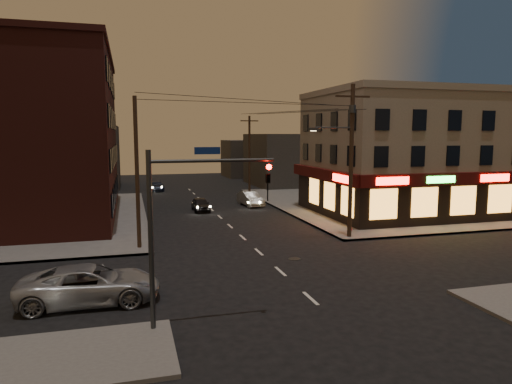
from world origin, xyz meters
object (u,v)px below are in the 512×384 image
object	(u,v)px
sedan_far	(156,186)
fire_hydrant	(350,230)
sedan_mid	(250,199)
suv_cross	(90,285)
sedan_near	(201,204)

from	to	relation	value
sedan_far	fire_hydrant	bearing A→B (deg)	-71.17
sedan_mid	fire_hydrant	bearing A→B (deg)	-84.97
suv_cross	sedan_far	xyz separation A→B (m)	(4.88, 38.08, -0.19)
sedan_mid	fire_hydrant	world-z (taller)	sedan_mid
sedan_far	fire_hydrant	distance (m)	32.01
sedan_far	fire_hydrant	size ratio (longest dim) A/B	5.76
suv_cross	fire_hydrant	world-z (taller)	suv_cross
suv_cross	sedan_mid	world-z (taller)	suv_cross
sedan_near	sedan_mid	distance (m)	5.45
sedan_near	sedan_far	xyz separation A→B (m)	(-2.98, 16.58, -0.02)
suv_cross	sedan_near	bearing A→B (deg)	-18.97
suv_cross	sedan_mid	size ratio (longest dim) A/B	1.32
sedan_far	fire_hydrant	xyz separation A→B (m)	(11.01, -30.05, -0.06)
fire_hydrant	sedan_far	bearing A→B (deg)	110.13
sedan_near	fire_hydrant	xyz separation A→B (m)	(8.04, -13.47, -0.07)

